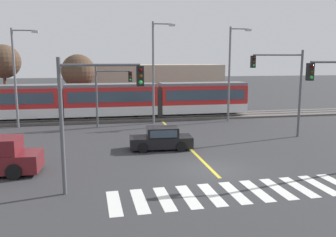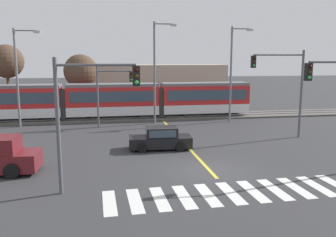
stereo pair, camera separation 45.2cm
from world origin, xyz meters
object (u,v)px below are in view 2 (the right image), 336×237
object	(u,v)px
traffic_light_far_left	(110,87)
bare_tree_far_west	(7,62)
street_lamp_east	(233,69)
sedan_crossing	(160,139)
traffic_light_mid_right	(286,80)
street_lamp_centre	(156,67)
street_lamp_west	(19,72)
traffic_light_near_left	(86,104)
bare_tree_west	(81,71)
light_rail_tram	(113,99)

from	to	relation	value
traffic_light_far_left	bare_tree_far_west	distance (m)	14.34
traffic_light_far_left	street_lamp_east	xyz separation A→B (m)	(11.67, 0.71, 1.52)
sedan_crossing	traffic_light_mid_right	distance (m)	10.76
street_lamp_centre	street_lamp_west	bearing A→B (deg)	178.68
street_lamp_centre	bare_tree_far_west	bearing A→B (deg)	151.74
street_lamp_east	bare_tree_far_west	distance (m)	24.06
sedan_crossing	traffic_light_near_left	bearing A→B (deg)	-121.62
street_lamp_west	street_lamp_centre	world-z (taller)	street_lamp_centre
street_lamp_east	bare_tree_west	distance (m)	16.31
sedan_crossing	street_lamp_west	bearing A→B (deg)	137.73
traffic_light_near_left	sedan_crossing	bearing A→B (deg)	58.38
traffic_light_mid_right	street_lamp_centre	world-z (taller)	street_lamp_centre
street_lamp_centre	bare_tree_west	bearing A→B (deg)	137.23
street_lamp_west	street_lamp_centre	bearing A→B (deg)	-1.32
street_lamp_centre	sedan_crossing	bearing A→B (deg)	-96.67
sedan_crossing	street_lamp_centre	size ratio (longest dim) A/B	0.46
street_lamp_west	street_lamp_east	xyz separation A→B (m)	(19.56, -0.54, 0.18)
traffic_light_near_left	bare_tree_west	size ratio (longest dim) A/B	0.94
traffic_light_far_left	street_lamp_centre	distance (m)	4.73
traffic_light_far_left	street_lamp_east	bearing A→B (deg)	3.46
street_lamp_centre	bare_tree_west	xyz separation A→B (m)	(-7.33, 6.78, -0.59)
traffic_light_far_left	bare_tree_west	xyz separation A→B (m)	(-3.03, 7.75, 1.11)
street_lamp_east	traffic_light_near_left	bearing A→B (deg)	-127.77
traffic_light_mid_right	street_lamp_west	world-z (taller)	street_lamp_west
street_lamp_west	bare_tree_west	bearing A→B (deg)	53.25
traffic_light_near_left	street_lamp_east	size ratio (longest dim) A/B	0.68
sedan_crossing	traffic_light_mid_right	xyz separation A→B (m)	(9.91, 1.82, 3.78)
traffic_light_mid_right	bare_tree_far_west	bearing A→B (deg)	146.08
traffic_light_near_left	street_lamp_west	world-z (taller)	street_lamp_west
sedan_crossing	bare_tree_west	xyz separation A→B (m)	(-6.19, 16.54, 4.01)
traffic_light_near_left	bare_tree_west	world-z (taller)	bare_tree_west
sedan_crossing	bare_tree_west	bearing A→B (deg)	110.52
bare_tree_far_west	light_rail_tram	bearing A→B (deg)	-25.26
sedan_crossing	street_lamp_centre	world-z (taller)	street_lamp_centre
light_rail_tram	sedan_crossing	xyz separation A→B (m)	(2.88, -12.65, -1.35)
street_lamp_east	street_lamp_centre	bearing A→B (deg)	177.99
traffic_light_near_left	street_lamp_east	distance (m)	21.18
light_rail_tram	street_lamp_centre	world-z (taller)	street_lamp_centre
light_rail_tram	street_lamp_east	world-z (taller)	street_lamp_east
light_rail_tram	bare_tree_far_west	distance (m)	12.86
street_lamp_centre	bare_tree_west	world-z (taller)	street_lamp_centre
light_rail_tram	street_lamp_west	xyz separation A→B (m)	(-8.17, -2.61, 2.89)
street_lamp_centre	street_lamp_east	bearing A→B (deg)	-2.01
light_rail_tram	street_lamp_west	world-z (taller)	street_lamp_west
bare_tree_far_west	bare_tree_west	world-z (taller)	bare_tree_far_west
sedan_crossing	bare_tree_far_west	xyz separation A→B (m)	(-14.02, 17.91, 5.04)
light_rail_tram	traffic_light_near_left	distance (m)	20.04
light_rail_tram	bare_tree_far_west	size ratio (longest dim) A/B	3.69
sedan_crossing	bare_tree_west	distance (m)	18.11
sedan_crossing	traffic_light_far_left	bearing A→B (deg)	109.77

